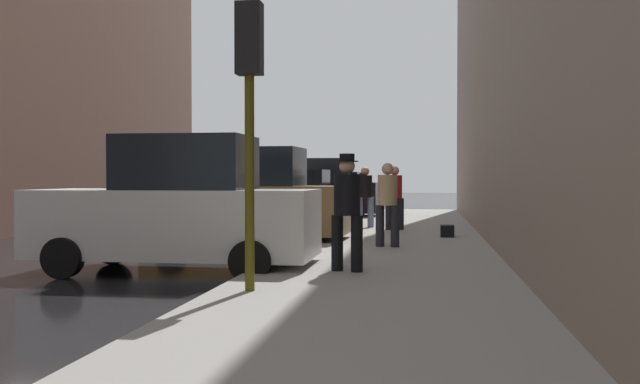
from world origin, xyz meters
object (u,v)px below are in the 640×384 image
at_px(parked_gray_coupe, 333,193).
at_px(pedestrian_in_tan_coat, 388,200).
at_px(parked_red_hatchback, 290,201).
at_px(parked_dark_green_sedan, 346,191).
at_px(traffic_light, 250,82).
at_px(pedestrian_in_red_jacket, 395,194).
at_px(fire_hydrant, 342,217).
at_px(rolling_suitcase, 344,216).
at_px(pedestrian_with_fedora, 347,206).
at_px(parked_white_van, 178,210).
at_px(duffel_bag, 447,231).
at_px(parked_black_suv, 316,192).
at_px(parked_bronze_suv, 250,200).
at_px(pedestrian_in_jeans, 365,193).

xyz_separation_m(parked_gray_coupe, pedestrian_in_tan_coat, (3.26, -16.45, 0.26)).
relative_size(parked_red_hatchback, parked_dark_green_sedan, 1.00).
relative_size(traffic_light, pedestrian_in_red_jacket, 2.11).
bearing_deg(fire_hydrant, rolling_suitcase, 91.93).
height_order(parked_red_hatchback, pedestrian_with_fedora, pedestrian_with_fedora).
distance_m(parked_white_van, pedestrian_in_tan_coat, 4.65).
xyz_separation_m(pedestrian_in_red_jacket, duffel_bag, (1.34, -2.09, -0.81)).
distance_m(parked_red_hatchback, parked_dark_green_sedan, 15.02).
distance_m(parked_black_suv, pedestrian_in_red_jacket, 7.43).
height_order(parked_red_hatchback, rolling_suitcase, parked_red_hatchback).
relative_size(parked_red_hatchback, pedestrian_in_tan_coat, 2.47).
relative_size(parked_black_suv, parked_dark_green_sedan, 1.09).
relative_size(parked_bronze_suv, parked_gray_coupe, 1.09).
height_order(pedestrian_in_jeans, pedestrian_in_red_jacket, same).
distance_m(traffic_light, pedestrian_in_tan_coat, 6.25).
distance_m(parked_bronze_suv, duffel_bag, 4.73).
bearing_deg(pedestrian_with_fedora, parked_white_van, 169.03).
xyz_separation_m(traffic_light, pedestrian_in_tan_coat, (1.40, 5.87, -1.65)).
distance_m(parked_gray_coupe, parked_dark_green_sedan, 4.99).
height_order(parked_bronze_suv, rolling_suitcase, parked_bronze_suv).
xyz_separation_m(parked_white_van, parked_black_suv, (-0.00, 14.75, 0.00)).
bearing_deg(parked_gray_coupe, parked_black_suv, -90.00).
bearing_deg(parked_gray_coupe, rolling_suitcase, -81.13).
bearing_deg(pedestrian_in_red_jacket, parked_dark_green_sedan, 100.82).
bearing_deg(pedestrian_in_jeans, parked_black_suv, 111.85).
distance_m(parked_gray_coupe, pedestrian_in_jeans, 11.06).
bearing_deg(pedestrian_in_red_jacket, parked_gray_coupe, 105.24).
height_order(pedestrian_with_fedora, rolling_suitcase, pedestrian_with_fedora).
relative_size(parked_red_hatchback, parked_gray_coupe, 0.99).
bearing_deg(pedestrian_in_jeans, duffel_bag, -53.63).
height_order(fire_hydrant, pedestrian_with_fedora, pedestrian_with_fedora).
relative_size(parked_gray_coupe, pedestrian_with_fedora, 2.39).
relative_size(parked_white_van, pedestrian_in_red_jacket, 2.69).
relative_size(pedestrian_in_tan_coat, rolling_suitcase, 1.64).
distance_m(traffic_light, pedestrian_in_jeans, 11.63).
height_order(parked_red_hatchback, fire_hydrant, parked_red_hatchback).
bearing_deg(parked_gray_coupe, parked_white_van, -90.00).
distance_m(parked_red_hatchback, pedestrian_with_fedora, 10.69).
xyz_separation_m(parked_red_hatchback, traffic_light, (1.85, -12.29, 1.91)).
distance_m(parked_red_hatchback, parked_black_suv, 5.01).
xyz_separation_m(fire_hydrant, pedestrian_in_jeans, (0.52, 1.29, 0.61)).
xyz_separation_m(parked_dark_green_sedan, rolling_suitcase, (1.78, -16.41, -0.36)).
height_order(parked_bronze_suv, parked_black_suv, same).
bearing_deg(pedestrian_in_jeans, parked_red_hatchback, 161.44).
bearing_deg(pedestrian_in_tan_coat, rolling_suitcase, 106.36).
bearing_deg(pedestrian_with_fedora, rolling_suitcase, 96.89).
xyz_separation_m(parked_white_van, pedestrian_with_fedora, (2.86, -0.55, 0.10)).
relative_size(fire_hydrant, pedestrian_in_jeans, 0.41).
bearing_deg(pedestrian_in_red_jacket, parked_red_hatchback, 151.97).
bearing_deg(rolling_suitcase, parked_dark_green_sedan, 96.19).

